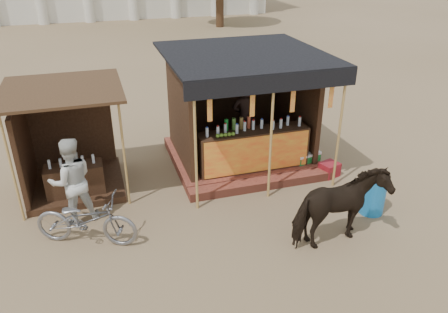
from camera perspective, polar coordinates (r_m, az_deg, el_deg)
name	(u,v)px	position (r m, az deg, el deg)	size (l,w,h in m)	color
ground	(250,247)	(8.21, 3.36, -11.70)	(120.00, 120.00, 0.00)	#846B4C
main_stall	(242,123)	(10.75, 2.39, 4.35)	(3.60, 3.61, 2.78)	brown
secondary_stall	(64,154)	(10.20, -20.12, 0.32)	(2.40, 2.40, 2.38)	#3D2516
cow	(340,209)	(8.14, 14.92, -6.65)	(0.80, 1.76, 1.49)	black
motorbike	(86,220)	(8.40, -17.60, -7.89)	(0.66, 1.90, 1.00)	gray
bystander	(72,181)	(8.94, -19.27, -3.04)	(0.86, 0.67, 1.78)	beige
blue_barrel	(373,195)	(9.43, 18.85, -4.80)	(0.50, 0.50, 0.79)	#186EB4
red_crate	(329,169)	(10.69, 13.59, -1.64)	(0.42, 0.37, 0.33)	maroon
cooler	(305,160)	(10.88, 10.53, -0.41)	(0.72, 0.56, 0.46)	#19732C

